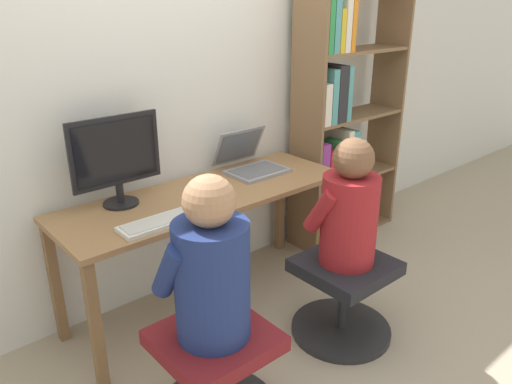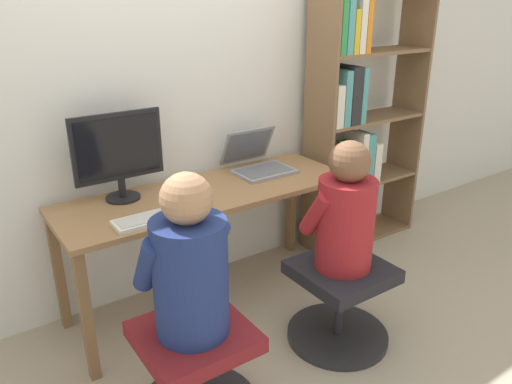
# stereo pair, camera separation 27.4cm
# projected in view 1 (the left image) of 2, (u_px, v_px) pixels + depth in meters

# --- Properties ---
(ground_plane) EXTENTS (14.00, 14.00, 0.00)m
(ground_plane) POSITION_uv_depth(u_px,v_px,m) (240.00, 325.00, 2.88)
(ground_plane) COLOR tan
(wall_back) EXTENTS (10.00, 0.05, 2.60)m
(wall_back) POSITION_uv_depth(u_px,v_px,m) (166.00, 83.00, 2.85)
(wall_back) COLOR silver
(wall_back) RESTS_ON ground_plane
(desk) EXTENTS (1.71, 0.58, 0.74)m
(desk) POSITION_uv_depth(u_px,v_px,m) (207.00, 206.00, 2.84)
(desk) COLOR olive
(desk) RESTS_ON ground_plane
(desktop_monitor) EXTENTS (0.49, 0.19, 0.48)m
(desktop_monitor) POSITION_uv_depth(u_px,v_px,m) (116.00, 158.00, 2.55)
(desktop_monitor) COLOR black
(desktop_monitor) RESTS_ON desk
(laptop) EXTENTS (0.36, 0.38, 0.25)m
(laptop) POSITION_uv_depth(u_px,v_px,m) (251.00, 163.00, 3.13)
(laptop) COLOR gray
(laptop) RESTS_ON desk
(keyboard) EXTENTS (0.41, 0.15, 0.03)m
(keyboard) POSITION_uv_depth(u_px,v_px,m) (160.00, 222.00, 2.41)
(keyboard) COLOR silver
(keyboard) RESTS_ON desk
(computer_mouse_by_keyboard) EXTENTS (0.06, 0.10, 0.03)m
(computer_mouse_by_keyboard) POSITION_uv_depth(u_px,v_px,m) (206.00, 205.00, 2.60)
(computer_mouse_by_keyboard) COLOR black
(computer_mouse_by_keyboard) RESTS_ON desk
(office_chair_left) EXTENTS (0.55, 0.55, 0.46)m
(office_chair_left) POSITION_uv_depth(u_px,v_px,m) (216.00, 373.00, 2.16)
(office_chair_left) COLOR #262628
(office_chair_left) RESTS_ON ground_plane
(office_chair_right) EXTENTS (0.55, 0.55, 0.46)m
(office_chair_right) POSITION_uv_depth(u_px,v_px,m) (343.00, 295.00, 2.73)
(office_chair_right) COLOR #262628
(office_chair_right) RESTS_ON ground_plane
(person_at_monitor) EXTENTS (0.38, 0.34, 0.71)m
(person_at_monitor) POSITION_uv_depth(u_px,v_px,m) (211.00, 269.00, 1.97)
(person_at_monitor) COLOR navy
(person_at_monitor) RESTS_ON office_chair_left
(person_at_laptop) EXTENTS (0.36, 0.32, 0.68)m
(person_at_laptop) POSITION_uv_depth(u_px,v_px,m) (349.00, 209.00, 2.54)
(person_at_laptop) COLOR maroon
(person_at_laptop) RESTS_ON office_chair_right
(bookshelf) EXTENTS (0.93, 0.30, 1.88)m
(bookshelf) POSITION_uv_depth(u_px,v_px,m) (337.00, 129.00, 3.58)
(bookshelf) COLOR brown
(bookshelf) RESTS_ON ground_plane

